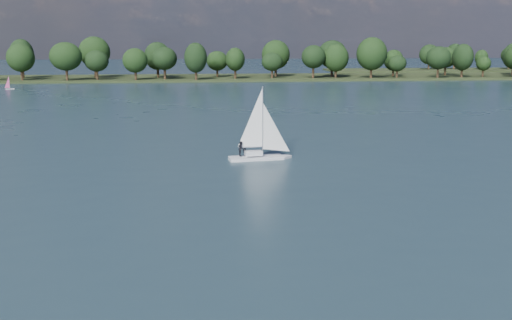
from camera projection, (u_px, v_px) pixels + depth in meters
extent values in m
plane|color=#233342|center=(267.00, 114.00, 119.07)|extent=(700.00, 700.00, 0.00)
cube|color=black|center=(234.00, 78.00, 228.09)|extent=(660.00, 40.00, 1.50)
cube|color=silver|center=(258.00, 160.00, 73.64)|extent=(7.71, 3.08, 0.88)
cube|color=silver|center=(258.00, 153.00, 73.45)|extent=(2.36, 1.61, 0.55)
cylinder|color=silver|center=(258.00, 121.00, 72.60)|extent=(0.13, 0.13, 8.82)
imported|color=black|center=(245.00, 148.00, 73.65)|extent=(0.52, 0.74, 1.90)
imported|color=black|center=(241.00, 149.00, 73.04)|extent=(0.73, 0.93, 1.90)
cube|color=silver|center=(10.00, 89.00, 178.61)|extent=(2.90, 1.73, 0.44)
cylinder|color=silver|center=(9.00, 82.00, 178.16)|extent=(0.08, 0.08, 3.88)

